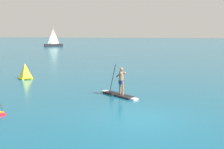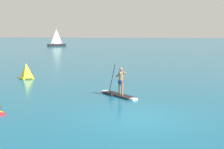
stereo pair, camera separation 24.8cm
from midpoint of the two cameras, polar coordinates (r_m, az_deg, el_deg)
The scene contains 4 objects.
ground at distance 12.74m, azimuth 5.61°, elevation -8.62°, with size 440.00×440.00×0.00m, color #145B7A.
paddleboarder_mid_center at distance 16.99m, azimuth 1.79°, elevation -2.95°, with size 2.57×2.20×1.96m.
race_marker_buoy at distance 24.47m, azimuth -16.26°, elevation 0.51°, with size 1.12×1.12×1.25m.
sailboat_left_horizon at distance 82.05m, azimuth -10.76°, elevation 5.98°, with size 4.54×4.18×5.36m.
Camera 2 is at (1.79, -12.06, 3.67)m, focal length 46.40 mm.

